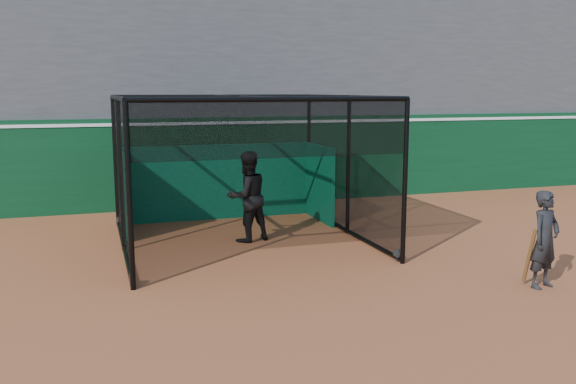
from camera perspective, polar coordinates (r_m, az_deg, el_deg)
name	(u,v)px	position (r m, az deg, el deg)	size (l,w,h in m)	color
ground	(326,300)	(9.72, 3.62, -10.05)	(120.00, 120.00, 0.00)	#99512C
outfield_wall	(217,160)	(17.45, -6.68, 2.98)	(50.00, 0.50, 2.50)	#0A3A1D
grandstand	(192,53)	(21.09, -8.93, 12.72)	(50.00, 7.85, 8.95)	#4C4C4F
batting_cage	(241,171)	(13.07, -4.41, 1.99)	(5.07, 5.33, 3.10)	black
batter	(247,196)	(13.19, -3.83, -0.42)	(0.95, 0.74, 1.96)	black
on_deck_player	(545,240)	(10.94, 22.91, -4.13)	(0.68, 0.55, 1.63)	black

